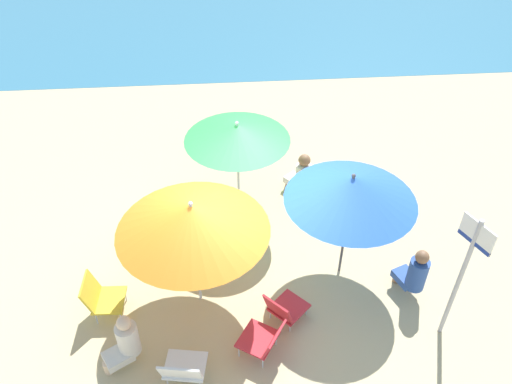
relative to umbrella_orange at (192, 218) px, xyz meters
name	(u,v)px	position (x,y,z in m)	size (l,w,h in m)	color
ground_plane	(242,264)	(0.65, 0.63, -1.63)	(40.00, 40.00, 0.00)	#CCB789
umbrella_orange	(192,218)	(0.00, 0.00, 0.00)	(2.05, 2.05, 1.91)	silver
umbrella_green	(237,132)	(0.68, 1.89, 0.05)	(1.70, 1.70, 1.88)	silver
umbrella_blue	(352,189)	(2.18, 0.39, 0.03)	(1.87, 1.87, 1.92)	#4C4C51
beach_chair_a	(183,369)	(-0.20, -1.35, -1.32)	(0.60, 0.61, 0.63)	white
beach_chair_b	(100,296)	(-1.39, -0.15, -1.27)	(0.54, 0.52, 0.67)	gold
beach_chair_c	(284,308)	(1.18, -0.51, -1.34)	(0.72, 0.72, 0.61)	red
beach_chair_d	(264,339)	(0.86, -1.01, -1.31)	(0.71, 0.70, 0.59)	red
person_a	(125,342)	(-0.94, -0.97, -1.21)	(0.53, 0.45, 0.88)	silver
person_b	(301,174)	(1.83, 2.34, -1.20)	(0.48, 0.51, 0.88)	silver
person_c	(414,273)	(3.12, -0.17, -1.15)	(0.41, 0.53, 0.96)	#2D519E
warning_sign	(465,265)	(3.37, -0.84, -0.26)	(0.22, 0.45, 2.12)	#ADADB2
swim_ring	(140,243)	(-1.01, 1.17, -1.58)	(0.54, 0.54, 0.10)	yellow
beach_bag	(156,215)	(-0.77, 1.77, -1.50)	(0.26, 0.22, 0.26)	silver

